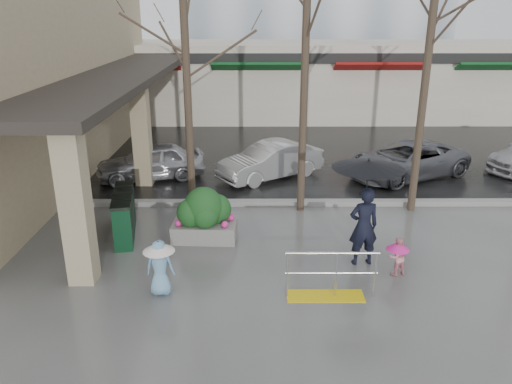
{
  "coord_description": "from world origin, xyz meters",
  "views": [
    {
      "loc": [
        -0.17,
        -10.18,
        5.57
      ],
      "look_at": [
        -0.13,
        1.59,
        1.3
      ],
      "focal_mm": 35.0,
      "sensor_mm": 36.0,
      "label": 1
    }
  ],
  "objects_px": {
    "child_blue": "(160,263)",
    "news_boxes": "(124,214)",
    "handrail": "(329,280)",
    "tree_midwest": "(306,25)",
    "car_a": "(151,162)",
    "tree_mideast": "(430,40)",
    "planter": "(204,215)",
    "car_b": "(271,161)",
    "car_c": "(407,160)",
    "child_pink": "(397,254)",
    "tree_west": "(185,31)",
    "woman": "(366,199)"
  },
  "relations": [
    {
      "from": "tree_west",
      "to": "tree_midwest",
      "type": "distance_m",
      "value": 3.2
    },
    {
      "from": "tree_midwest",
      "to": "child_pink",
      "type": "bearing_deg",
      "value": -65.11
    },
    {
      "from": "child_pink",
      "to": "child_blue",
      "type": "relative_size",
      "value": 0.74
    },
    {
      "from": "planter",
      "to": "news_boxes",
      "type": "distance_m",
      "value": 2.14
    },
    {
      "from": "news_boxes",
      "to": "car_c",
      "type": "relative_size",
      "value": 0.48
    },
    {
      "from": "car_a",
      "to": "tree_mideast",
      "type": "bearing_deg",
      "value": 53.6
    },
    {
      "from": "woman",
      "to": "car_c",
      "type": "distance_m",
      "value": 7.18
    },
    {
      "from": "child_pink",
      "to": "car_b",
      "type": "height_order",
      "value": "car_b"
    },
    {
      "from": "tree_midwest",
      "to": "tree_west",
      "type": "bearing_deg",
      "value": -180.0
    },
    {
      "from": "handrail",
      "to": "tree_midwest",
      "type": "xyz_separation_m",
      "value": [
        -0.16,
        4.8,
        4.86
      ]
    },
    {
      "from": "child_blue",
      "to": "woman",
      "type": "bearing_deg",
      "value": -160.88
    },
    {
      "from": "planter",
      "to": "car_b",
      "type": "bearing_deg",
      "value": 70.0
    },
    {
      "from": "child_blue",
      "to": "handrail",
      "type": "bearing_deg",
      "value": -179.74
    },
    {
      "from": "tree_mideast",
      "to": "car_a",
      "type": "relative_size",
      "value": 1.76
    },
    {
      "from": "handrail",
      "to": "car_a",
      "type": "distance_m",
      "value": 9.34
    },
    {
      "from": "car_a",
      "to": "car_b",
      "type": "height_order",
      "value": "same"
    },
    {
      "from": "planter",
      "to": "car_c",
      "type": "relative_size",
      "value": 0.37
    },
    {
      "from": "tree_west",
      "to": "car_c",
      "type": "height_order",
      "value": "tree_west"
    },
    {
      "from": "tree_midwest",
      "to": "car_a",
      "type": "height_order",
      "value": "tree_midwest"
    },
    {
      "from": "child_pink",
      "to": "car_c",
      "type": "relative_size",
      "value": 0.2
    },
    {
      "from": "handrail",
      "to": "car_c",
      "type": "distance_m",
      "value": 8.85
    },
    {
      "from": "woman",
      "to": "planter",
      "type": "xyz_separation_m",
      "value": [
        -3.78,
        1.31,
        -0.92
      ]
    },
    {
      "from": "car_a",
      "to": "car_c",
      "type": "height_order",
      "value": "same"
    },
    {
      "from": "news_boxes",
      "to": "car_c",
      "type": "distance_m",
      "value": 10.08
    },
    {
      "from": "woman",
      "to": "car_c",
      "type": "xyz_separation_m",
      "value": [
        2.91,
        6.49,
        -0.97
      ]
    },
    {
      "from": "tree_midwest",
      "to": "child_pink",
      "type": "relative_size",
      "value": 7.88
    },
    {
      "from": "news_boxes",
      "to": "planter",
      "type": "bearing_deg",
      "value": -18.05
    },
    {
      "from": "tree_midwest",
      "to": "car_c",
      "type": "xyz_separation_m",
      "value": [
        4.04,
        3.15,
        -4.6
      ]
    },
    {
      "from": "child_blue",
      "to": "car_b",
      "type": "relative_size",
      "value": 0.31
    },
    {
      "from": "tree_mideast",
      "to": "car_a",
      "type": "distance_m",
      "value": 9.78
    },
    {
      "from": "child_blue",
      "to": "car_c",
      "type": "bearing_deg",
      "value": -130.63
    },
    {
      "from": "car_a",
      "to": "car_b",
      "type": "relative_size",
      "value": 0.97
    },
    {
      "from": "tree_mideast",
      "to": "child_blue",
      "type": "xyz_separation_m",
      "value": [
        -6.62,
        -4.65,
        -4.15
      ]
    },
    {
      "from": "tree_midwest",
      "to": "child_blue",
      "type": "height_order",
      "value": "tree_midwest"
    },
    {
      "from": "tree_west",
      "to": "woman",
      "type": "bearing_deg",
      "value": -37.63
    },
    {
      "from": "child_pink",
      "to": "handrail",
      "type": "bearing_deg",
      "value": 10.29
    },
    {
      "from": "handrail",
      "to": "woman",
      "type": "distance_m",
      "value": 2.14
    },
    {
      "from": "tree_midwest",
      "to": "planter",
      "type": "distance_m",
      "value": 5.64
    },
    {
      "from": "car_a",
      "to": "car_c",
      "type": "distance_m",
      "value": 9.04
    },
    {
      "from": "car_a",
      "to": "car_c",
      "type": "xyz_separation_m",
      "value": [
        9.04,
        0.18,
        0.0
      ]
    },
    {
      "from": "child_blue",
      "to": "news_boxes",
      "type": "xyz_separation_m",
      "value": [
        -1.45,
        2.9,
        -0.12
      ]
    },
    {
      "from": "child_blue",
      "to": "car_b",
      "type": "bearing_deg",
      "value": -105.44
    },
    {
      "from": "child_pink",
      "to": "child_blue",
      "type": "bearing_deg",
      "value": -10.4
    },
    {
      "from": "handrail",
      "to": "tree_mideast",
      "type": "height_order",
      "value": "tree_mideast"
    },
    {
      "from": "tree_west",
      "to": "woman",
      "type": "distance_m",
      "value": 6.48
    },
    {
      "from": "handrail",
      "to": "car_c",
      "type": "relative_size",
      "value": 0.42
    },
    {
      "from": "car_a",
      "to": "planter",
      "type": "bearing_deg",
      "value": 8.5
    },
    {
      "from": "planter",
      "to": "child_pink",
      "type": "bearing_deg",
      "value": -22.59
    },
    {
      "from": "tree_midwest",
      "to": "car_a",
      "type": "xyz_separation_m",
      "value": [
        -5.0,
        2.98,
        -4.6
      ]
    },
    {
      "from": "handrail",
      "to": "tree_mideast",
      "type": "bearing_deg",
      "value": 56.81
    }
  ]
}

